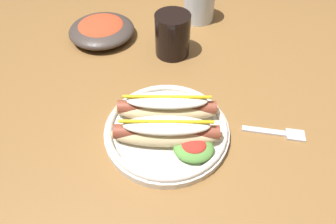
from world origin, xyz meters
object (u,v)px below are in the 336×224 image
Objects in this scene: fork at (279,133)px; water_cup at (199,1)px; hot_dog_plate at (168,126)px; side_bowl at (102,29)px; soda_cup at (173,35)px.

fork is 1.11× the size of water_cup.
fork is at bearing -68.83° from water_cup.
hot_dog_plate reaches higher than side_bowl.
soda_cup is 0.20m from side_bowl.
side_bowl is at bearing 149.64° from fork.
fork is 0.34m from soda_cup.
hot_dog_plate is at bearing -169.76° from fork.
soda_cup is at bearing -15.83° from side_bowl.
soda_cup is at bearing -110.55° from water_cup.
soda_cup is 0.18m from water_cup.
hot_dog_plate is 2.20× the size of water_cup.
water_cup is 0.28m from side_bowl.
water_cup is at bearing 24.25° from side_bowl.
fork is at bearing -47.52° from soda_cup.
side_bowl is at bearing -155.75° from water_cup.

